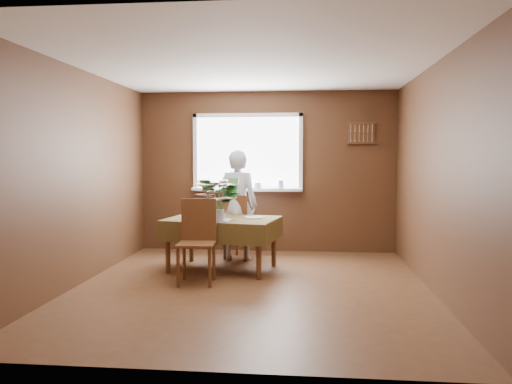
# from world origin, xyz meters

# --- Properties ---
(floor) EXTENTS (4.50, 4.50, 0.00)m
(floor) POSITION_xyz_m (0.00, 0.00, 0.00)
(floor) COLOR #4F2F1B
(floor) RESTS_ON ground
(ceiling) EXTENTS (4.50, 4.50, 0.00)m
(ceiling) POSITION_xyz_m (0.00, 0.00, 2.50)
(ceiling) COLOR white
(ceiling) RESTS_ON wall_back
(wall_back) EXTENTS (4.00, 0.00, 4.00)m
(wall_back) POSITION_xyz_m (0.00, 2.25, 1.25)
(wall_back) COLOR brown
(wall_back) RESTS_ON floor
(wall_front) EXTENTS (4.00, 0.00, 4.00)m
(wall_front) POSITION_xyz_m (0.00, -2.25, 1.25)
(wall_front) COLOR brown
(wall_front) RESTS_ON floor
(wall_left) EXTENTS (0.00, 4.50, 4.50)m
(wall_left) POSITION_xyz_m (-2.00, 0.00, 1.25)
(wall_left) COLOR brown
(wall_left) RESTS_ON floor
(wall_right) EXTENTS (0.00, 4.50, 4.50)m
(wall_right) POSITION_xyz_m (2.00, 0.00, 1.25)
(wall_right) COLOR brown
(wall_right) RESTS_ON floor
(window_assembly) EXTENTS (1.72, 0.20, 1.22)m
(window_assembly) POSITION_xyz_m (-0.29, 2.20, 1.36)
(window_assembly) COLOR white
(window_assembly) RESTS_ON wall_back
(spoon_rack) EXTENTS (0.44, 0.05, 0.33)m
(spoon_rack) POSITION_xyz_m (1.45, 2.22, 1.85)
(spoon_rack) COLOR brown
(spoon_rack) RESTS_ON wall_back
(dining_table) EXTENTS (1.56, 1.19, 0.69)m
(dining_table) POSITION_xyz_m (-0.47, 0.85, 0.60)
(dining_table) COLOR brown
(dining_table) RESTS_ON floor
(chair_far) EXTENTS (0.53, 0.53, 0.94)m
(chair_far) POSITION_xyz_m (-0.36, 1.53, 0.51)
(chair_far) COLOR brown
(chair_far) RESTS_ON floor
(chair_near) EXTENTS (0.44, 0.44, 0.98)m
(chair_near) POSITION_xyz_m (-0.66, 0.19, 0.53)
(chair_near) COLOR brown
(chair_near) RESTS_ON floor
(seated_woman) EXTENTS (0.61, 0.43, 1.58)m
(seated_woman) POSITION_xyz_m (-0.36, 1.49, 0.79)
(seated_woman) COLOR white
(seated_woman) RESTS_ON floor
(flower_bouquet) EXTENTS (0.57, 0.57, 0.49)m
(flower_bouquet) POSITION_xyz_m (-0.46, 0.62, 1.00)
(flower_bouquet) COLOR white
(flower_bouquet) RESTS_ON dining_table
(side_plate) EXTENTS (0.29, 0.29, 0.01)m
(side_plate) POSITION_xyz_m (-0.06, 0.91, 0.69)
(side_plate) COLOR white
(side_plate) RESTS_ON dining_table
(table_knife) EXTENTS (0.05, 0.21, 0.00)m
(table_knife) POSITION_xyz_m (-0.32, 0.61, 0.69)
(table_knife) COLOR silver
(table_knife) RESTS_ON dining_table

